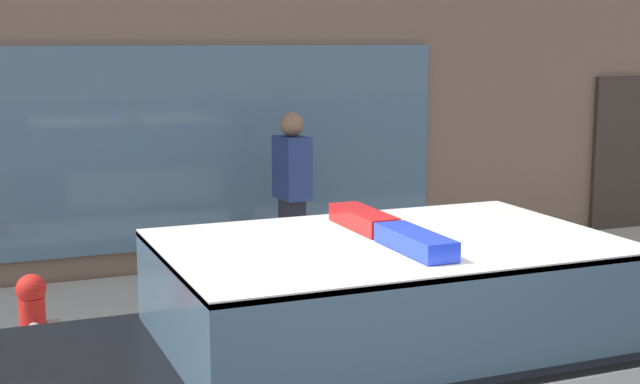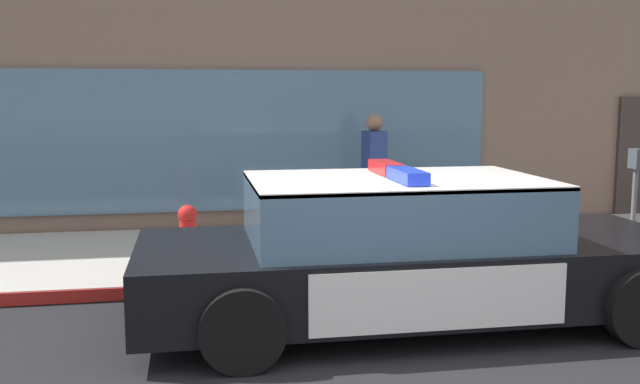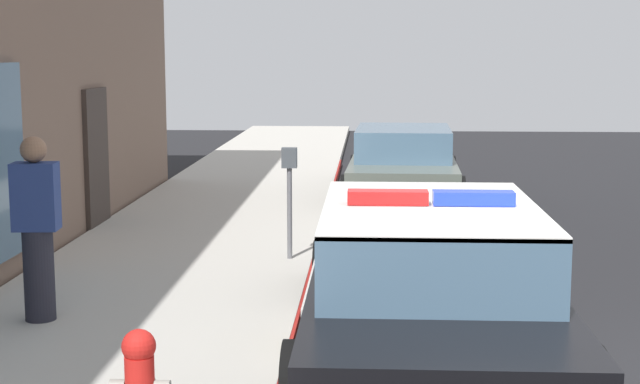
{
  "view_description": "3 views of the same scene",
  "coord_description": "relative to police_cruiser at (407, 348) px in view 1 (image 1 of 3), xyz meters",
  "views": [
    {
      "loc": [
        -1.9,
        -3.68,
        2.57
      ],
      "look_at": [
        0.56,
        2.32,
        1.47
      ],
      "focal_mm": 50.69,
      "sensor_mm": 36.0,
      "label": 1
    },
    {
      "loc": [
        -1.36,
        -5.2,
        2.15
      ],
      "look_at": [
        -0.14,
        1.55,
        1.2
      ],
      "focal_mm": 39.8,
      "sensor_mm": 36.0,
      "label": 2
    },
    {
      "loc": [
        -7.14,
        1.55,
        2.63
      ],
      "look_at": [
        1.01,
        1.99,
        1.4
      ],
      "focal_mm": 52.91,
      "sensor_mm": 36.0,
      "label": 3
    }
  ],
  "objects": [
    {
      "name": "fire_hydrant",
      "position": [
        -2.06,
        1.96,
        -0.18
      ],
      "size": [
        0.34,
        0.39,
        0.73
      ],
      "color": "red",
      "rests_on": "sidewalk"
    },
    {
      "name": "sidewalk",
      "position": [
        -0.63,
        2.79,
        -0.61
      ],
      "size": [
        48.0,
        3.21,
        0.15
      ],
      "primitive_type": "cube",
      "color": "#B2ADA3",
      "rests_on": "ground"
    },
    {
      "name": "police_cruiser",
      "position": [
        0.0,
        0.0,
        0.0
      ],
      "size": [
        5.17,
        2.16,
        1.49
      ],
      "rotation": [
        0.0,
        0.0,
        -0.0
      ],
      "color": "black",
      "rests_on": "ground"
    },
    {
      "name": "pedestrian_on_sidewalk",
      "position": [
        0.57,
        3.54,
        0.33
      ],
      "size": [
        0.29,
        0.42,
        1.71
      ],
      "rotation": [
        0.0,
        0.0,
        3.22
      ],
      "color": "#23232D",
      "rests_on": "sidewalk"
    }
  ]
}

